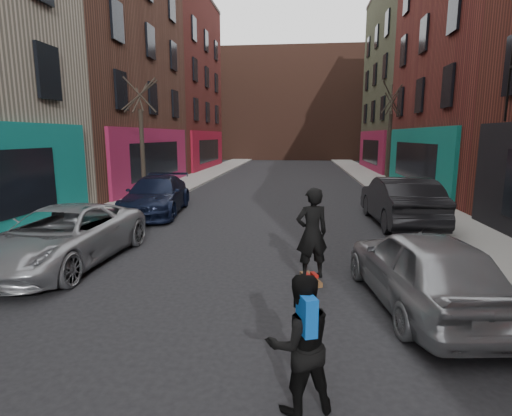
% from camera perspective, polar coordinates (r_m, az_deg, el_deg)
% --- Properties ---
extents(sidewalk_left, '(2.50, 84.00, 0.13)m').
position_cam_1_polar(sidewalk_left, '(31.03, -7.49, 4.62)').
color(sidewalk_left, gray).
rests_on(sidewalk_left, ground).
extents(sidewalk_right, '(2.50, 84.00, 0.13)m').
position_cam_1_polar(sidewalk_right, '(30.60, 15.96, 4.23)').
color(sidewalk_right, gray).
rests_on(sidewalk_right, ground).
extents(building_far, '(40.00, 10.00, 14.00)m').
position_cam_1_polar(building_far, '(56.15, 5.25, 14.26)').
color(building_far, '#47281E').
rests_on(building_far, ground).
extents(tree_left_far, '(2.00, 2.00, 6.50)m').
position_cam_1_polar(tree_left_far, '(19.42, -16.06, 10.76)').
color(tree_left_far, black).
rests_on(tree_left_far, sidewalk_left).
extents(tree_right_far, '(2.00, 2.00, 6.80)m').
position_cam_1_polar(tree_right_far, '(24.55, 18.61, 10.80)').
color(tree_right_far, black).
rests_on(tree_right_far, sidewalk_right).
extents(parked_left_far, '(2.48, 5.12, 1.40)m').
position_cam_1_polar(parked_left_far, '(10.74, -25.88, -3.63)').
color(parked_left_far, gray).
rests_on(parked_left_far, ground).
extents(parked_left_end, '(2.65, 5.32, 1.48)m').
position_cam_1_polar(parked_left_end, '(16.42, -14.06, 1.76)').
color(parked_left_end, black).
rests_on(parked_left_end, ground).
extents(parked_right_far, '(2.31, 4.53, 1.48)m').
position_cam_1_polar(parked_right_far, '(7.87, 22.75, -7.96)').
color(parked_right_far, '#96999F').
rests_on(parked_right_far, ground).
extents(parked_right_end, '(1.97, 5.19, 1.69)m').
position_cam_1_polar(parked_right_end, '(14.90, 19.86, 1.00)').
color(parked_right_end, black).
rests_on(parked_right_end, ground).
extents(skateboard, '(0.48, 0.83, 0.10)m').
position_cam_1_polar(skateboard, '(8.80, 7.82, -10.04)').
color(skateboard, brown).
rests_on(skateboard, ground).
extents(skateboarder, '(0.82, 0.68, 1.94)m').
position_cam_1_polar(skateboarder, '(8.51, 7.98, -3.57)').
color(skateboarder, black).
rests_on(skateboarder, skateboard).
extents(pedestrian, '(0.95, 0.85, 1.62)m').
position_cam_1_polar(pedestrian, '(4.72, 6.30, -18.62)').
color(pedestrian, black).
rests_on(pedestrian, ground).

